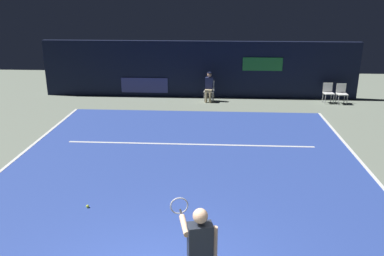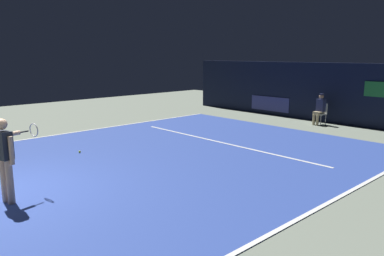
# 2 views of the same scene
# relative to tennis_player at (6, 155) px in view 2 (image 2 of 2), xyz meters

# --- Properties ---
(ground_plane) EXTENTS (29.67, 29.67, 0.00)m
(ground_plane) POSITION_rel_tennis_player_xyz_m (-0.61, 4.91, -0.99)
(ground_plane) COLOR gray
(court_surface) EXTENTS (10.18, 11.89, 0.01)m
(court_surface) POSITION_rel_tennis_player_xyz_m (-0.61, 4.91, -0.98)
(court_surface) COLOR #2D479E
(court_surface) RESTS_ON ground
(line_sideline_left) EXTENTS (0.10, 11.89, 0.01)m
(line_sideline_left) POSITION_rel_tennis_player_xyz_m (4.43, 4.91, -0.97)
(line_sideline_left) COLOR white
(line_sideline_left) RESTS_ON court_surface
(line_sideline_right) EXTENTS (0.10, 11.89, 0.01)m
(line_sideline_right) POSITION_rel_tennis_player_xyz_m (-5.65, 4.91, -0.97)
(line_sideline_right) COLOR white
(line_sideline_right) RESTS_ON court_surface
(line_service) EXTENTS (7.94, 0.10, 0.01)m
(line_service) POSITION_rel_tennis_player_xyz_m (-0.61, 7.00, -0.97)
(line_service) COLOR white
(line_service) RESTS_ON court_surface
(back_wall) EXTENTS (14.55, 0.33, 2.60)m
(back_wall) POSITION_rel_tennis_player_xyz_m (-0.61, 13.40, 0.31)
(back_wall) COLOR black
(back_wall) RESTS_ON ground
(tennis_player) EXTENTS (0.78, 0.93, 1.73)m
(tennis_player) POSITION_rel_tennis_player_xyz_m (0.00, 0.00, 0.00)
(tennis_player) COLOR #DBAD89
(tennis_player) RESTS_ON ground
(line_judge_on_chair) EXTENTS (0.49, 0.56, 1.32)m
(line_judge_on_chair) POSITION_rel_tennis_player_xyz_m (-0.11, 12.55, -0.30)
(line_judge_on_chair) COLOR white
(line_judge_on_chair) RESTS_ON ground
(tennis_ball) EXTENTS (0.07, 0.07, 0.07)m
(tennis_ball) POSITION_rel_tennis_player_xyz_m (-2.66, 2.85, -0.94)
(tennis_ball) COLOR #CCE033
(tennis_ball) RESTS_ON court_surface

